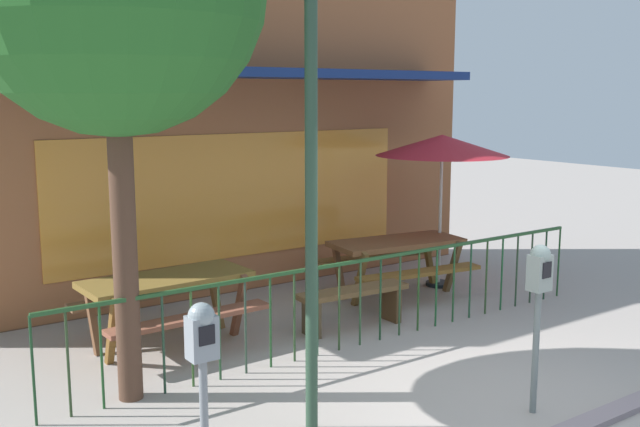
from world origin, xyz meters
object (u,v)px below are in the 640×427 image
at_px(patio_umbrella, 442,146).
at_px(patio_bench, 353,299).
at_px(picnic_table_right, 397,252).
at_px(parking_meter_near, 202,353).
at_px(picnic_table_left, 167,291).
at_px(parking_meter_far, 539,284).
at_px(street_lamp, 311,103).

height_order(patio_umbrella, patio_bench, patio_umbrella).
bearing_deg(picnic_table_right, parking_meter_near, -143.76).
xyz_separation_m(picnic_table_left, parking_meter_far, (1.89, -3.43, 0.53)).
relative_size(picnic_table_right, patio_bench, 1.39).
height_order(parking_meter_near, street_lamp, street_lamp).
height_order(picnic_table_right, patio_bench, picnic_table_right).
distance_m(patio_umbrella, street_lamp, 4.92).
bearing_deg(picnic_table_right, picnic_table_left, -178.83).
height_order(parking_meter_near, parking_meter_far, parking_meter_far).
bearing_deg(parking_meter_far, street_lamp, 154.77).
bearing_deg(picnic_table_right, patio_umbrella, 2.86).
xyz_separation_m(picnic_table_left, patio_bench, (2.01, -0.71, -0.26)).
bearing_deg(parking_meter_near, street_lamp, 26.08).
height_order(picnic_table_left, street_lamp, street_lamp).
bearing_deg(patio_umbrella, picnic_table_left, -178.49).
relative_size(patio_umbrella, parking_meter_far, 1.46).
bearing_deg(picnic_table_left, parking_meter_near, -109.22).
distance_m(picnic_table_left, parking_meter_near, 3.44).
xyz_separation_m(patio_umbrella, patio_bench, (-2.19, -0.82, -1.65)).
height_order(patio_bench, street_lamp, street_lamp).
xyz_separation_m(picnic_table_left, parking_meter_near, (-1.12, -3.21, 0.50)).
xyz_separation_m(picnic_table_right, parking_meter_far, (-1.46, -3.49, 0.53)).
height_order(picnic_table_right, parking_meter_far, parking_meter_far).
distance_m(picnic_table_right, patio_umbrella, 1.63).
bearing_deg(patio_bench, street_lamp, -134.79).
bearing_deg(patio_bench, picnic_table_left, 160.54).
relative_size(picnic_table_right, patio_umbrella, 0.91).
bearing_deg(street_lamp, picnic_table_right, 39.63).
bearing_deg(patio_bench, parking_meter_far, -92.40).
relative_size(picnic_table_right, parking_meter_near, 1.37).
distance_m(patio_bench, parking_meter_near, 4.08).
bearing_deg(street_lamp, patio_umbrella, 33.68).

